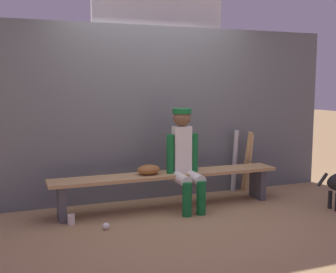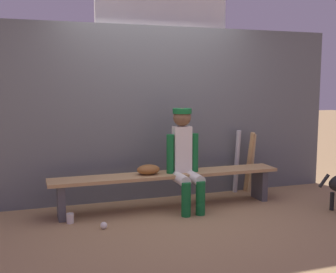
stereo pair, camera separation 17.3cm
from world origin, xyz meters
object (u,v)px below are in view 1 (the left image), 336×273
object	(u,v)px
bat_aluminum_silver	(235,161)
scoreboard	(163,28)
dugout_bench	(168,180)
player_seated	(185,156)
cup_on_ground	(71,219)
baseball	(106,226)
baseball_glove	(149,170)
bat_wood_tan	(247,162)
bat_wood_natural	(249,163)
cup_on_bench	(179,168)

from	to	relation	value
bat_aluminum_silver	scoreboard	distance (m)	2.35
dugout_bench	player_seated	xyz separation A→B (m)	(0.18, -0.10, 0.31)
cup_on_ground	baseball	bearing A→B (deg)	-43.13
player_seated	scoreboard	xyz separation A→B (m)	(0.32, 1.65, 1.72)
baseball_glove	bat_wood_tan	distance (m)	1.59
bat_wood_tan	bat_wood_natural	distance (m)	0.05
cup_on_bench	cup_on_ground	bearing A→B (deg)	-171.46
bat_aluminum_silver	bat_wood_natural	size ratio (longest dim) A/B	1.07
player_seated	bat_aluminum_silver	world-z (taller)	player_seated
dugout_bench	cup_on_ground	size ratio (longest dim) A/B	26.01
scoreboard	dugout_bench	bearing A→B (deg)	-107.88
bat_wood_tan	bat_wood_natural	size ratio (longest dim) A/B	1.06
baseball_glove	bat_wood_natural	xyz separation A→B (m)	(1.60, 0.35, -0.09)
baseball	cup_on_ground	bearing A→B (deg)	136.87
bat_wood_natural	cup_on_ground	distance (m)	2.64
bat_aluminum_silver	player_seated	bearing A→B (deg)	-152.87
cup_on_ground	baseball_glove	bearing A→B (deg)	11.37
bat_aluminum_silver	bat_wood_tan	xyz separation A→B (m)	(0.16, -0.06, -0.01)
player_seated	baseball	size ratio (longest dim) A/B	16.60
baseball_glove	bat_wood_tan	xyz separation A→B (m)	(1.56, 0.33, -0.07)
baseball_glove	bat_wood_natural	size ratio (longest dim) A/B	0.34
dugout_bench	baseball_glove	xyz separation A→B (m)	(-0.25, 0.00, 0.15)
cup_on_ground	cup_on_bench	size ratio (longest dim) A/B	1.00
player_seated	baseball	bearing A→B (deg)	-160.04
cup_on_bench	player_seated	bearing A→B (deg)	-72.90
baseball	scoreboard	distance (m)	3.40
player_seated	bat_wood_tan	size ratio (longest dim) A/B	1.41
bat_wood_natural	cup_on_bench	world-z (taller)	bat_wood_natural
cup_on_ground	cup_on_bench	distance (m)	1.43
cup_on_ground	cup_on_bench	bearing A→B (deg)	8.54
dugout_bench	scoreboard	size ratio (longest dim) A/B	0.85
player_seated	bat_wood_tan	world-z (taller)	player_seated
dugout_bench	cup_on_bench	distance (m)	0.20
player_seated	bat_aluminum_silver	xyz separation A→B (m)	(0.97, 0.50, -0.22)
bat_wood_natural	baseball_glove	bearing A→B (deg)	-167.82
baseball	cup_on_bench	size ratio (longest dim) A/B	0.67
bat_aluminum_silver	baseball	bearing A→B (deg)	-156.53
baseball	cup_on_bench	world-z (taller)	cup_on_bench
bat_aluminum_silver	cup_on_bench	bearing A→B (deg)	-159.20
player_seated	bat_wood_natural	world-z (taller)	player_seated
player_seated	cup_on_bench	bearing A→B (deg)	107.10
cup_on_ground	bat_wood_tan	bearing A→B (deg)	11.84
scoreboard	bat_wood_tan	bearing A→B (deg)	-56.17
baseball_glove	scoreboard	xyz separation A→B (m)	(0.75, 1.54, 1.88)
dugout_bench	cup_on_ground	xyz separation A→B (m)	(-1.20, -0.19, -0.30)
bat_wood_natural	cup_on_ground	world-z (taller)	bat_wood_natural
bat_wood_tan	player_seated	bearing A→B (deg)	-158.75
baseball_glove	cup_on_bench	bearing A→B (deg)	1.59
player_seated	scoreboard	distance (m)	2.40
dugout_bench	cup_on_bench	bearing A→B (deg)	4.29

